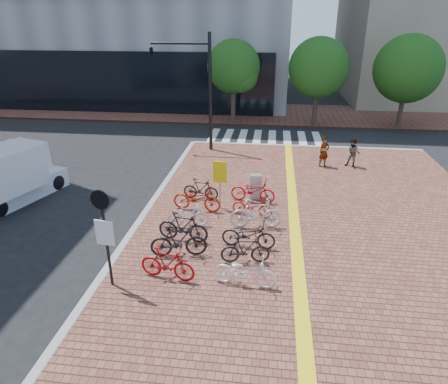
# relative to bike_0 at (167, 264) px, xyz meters

# --- Properties ---
(ground) EXTENTS (120.00, 120.00, 0.00)m
(ground) POSITION_rel_bike_0_xyz_m (1.93, 2.45, -0.67)
(ground) COLOR black
(ground) RESTS_ON ground
(sidewalk) EXTENTS (14.00, 34.00, 0.15)m
(sidewalk) POSITION_rel_bike_0_xyz_m (4.93, -2.55, -0.59)
(sidewalk) COLOR brown
(sidewalk) RESTS_ON ground
(tactile_strip) EXTENTS (0.40, 34.00, 0.01)m
(tactile_strip) POSITION_rel_bike_0_xyz_m (3.93, -2.55, -0.51)
(tactile_strip) COLOR yellow
(tactile_strip) RESTS_ON sidewalk
(kerb_west) EXTENTS (0.25, 34.00, 0.15)m
(kerb_west) POSITION_rel_bike_0_xyz_m (-2.07, -2.55, -0.59)
(kerb_west) COLOR gray
(kerb_west) RESTS_ON ground
(kerb_north) EXTENTS (14.00, 0.25, 0.15)m
(kerb_north) POSITION_rel_bike_0_xyz_m (4.93, 14.45, -0.59)
(kerb_north) COLOR gray
(kerb_north) RESTS_ON ground
(far_sidewalk) EXTENTS (70.00, 8.00, 0.15)m
(far_sidewalk) POSITION_rel_bike_0_xyz_m (1.93, 23.45, -0.59)
(far_sidewalk) COLOR brown
(far_sidewalk) RESTS_ON ground
(crosswalk) EXTENTS (7.50, 4.00, 0.01)m
(crosswalk) POSITION_rel_bike_0_xyz_m (2.43, 16.45, -0.66)
(crosswalk) COLOR silver
(crosswalk) RESTS_ON ground
(street_trees) EXTENTS (16.20, 4.60, 6.35)m
(street_trees) POSITION_rel_bike_0_xyz_m (6.98, 19.90, 3.43)
(street_trees) COLOR #38281E
(street_trees) RESTS_ON far_sidewalk
(bike_0) EXTENTS (1.79, 0.76, 1.04)m
(bike_0) POSITION_rel_bike_0_xyz_m (0.00, 0.00, 0.00)
(bike_0) COLOR #A00B0F
(bike_0) RESTS_ON sidewalk
(bike_1) EXTENTS (1.93, 0.87, 1.12)m
(bike_1) POSITION_rel_bike_0_xyz_m (0.05, 1.27, 0.04)
(bike_1) COLOR black
(bike_1) RESTS_ON sidewalk
(bike_2) EXTENTS (1.87, 0.75, 1.09)m
(bike_2) POSITION_rel_bike_0_xyz_m (-0.02, 2.26, 0.03)
(bike_2) COLOR black
(bike_2) RESTS_ON sidewalk
(bike_3) EXTENTS (1.62, 0.72, 0.94)m
(bike_3) POSITION_rel_bike_0_xyz_m (-0.05, 3.29, -0.05)
(bike_3) COLOR white
(bike_3) RESTS_ON sidewalk
(bike_4) EXTENTS (2.05, 0.91, 1.04)m
(bike_4) POSITION_rel_bike_0_xyz_m (0.01, 4.72, 0.00)
(bike_4) COLOR #B21F0C
(bike_4) RESTS_ON sidewalk
(bike_5) EXTENTS (1.60, 0.63, 0.94)m
(bike_5) POSITION_rel_bike_0_xyz_m (-0.03, 5.83, -0.05)
(bike_5) COLOR black
(bike_5) RESTS_ON sidewalk
(bike_6) EXTENTS (1.93, 0.84, 0.98)m
(bike_6) POSITION_rel_bike_0_xyz_m (2.32, -0.05, -0.03)
(bike_6) COLOR white
(bike_6) RESTS_ON sidewalk
(bike_7) EXTENTS (1.63, 0.67, 0.95)m
(bike_7) POSITION_rel_bike_0_xyz_m (2.25, 1.15, -0.05)
(bike_7) COLOR black
(bike_7) RESTS_ON sidewalk
(bike_8) EXTENTS (1.89, 0.80, 0.97)m
(bike_8) POSITION_rel_bike_0_xyz_m (2.28, 2.11, -0.04)
(bike_8) COLOR black
(bike_8) RESTS_ON sidewalk
(bike_9) EXTENTS (2.00, 0.77, 1.17)m
(bike_9) POSITION_rel_bike_0_xyz_m (2.47, 3.52, 0.07)
(bike_9) COLOR silver
(bike_9) RESTS_ON sidewalk
(bike_10) EXTENTS (1.71, 0.89, 0.86)m
(bike_10) POSITION_rel_bike_0_xyz_m (2.28, 4.47, -0.09)
(bike_10) COLOR #AD1E0C
(bike_10) RESTS_ON sidewalk
(bike_11) EXTENTS (1.97, 0.91, 1.00)m
(bike_11) POSITION_rel_bike_0_xyz_m (2.22, 5.84, -0.02)
(bike_11) COLOR red
(bike_11) RESTS_ON sidewalk
(pedestrian_a) EXTENTS (0.70, 0.61, 1.61)m
(pedestrian_a) POSITION_rel_bike_0_xyz_m (5.66, 10.74, 0.28)
(pedestrian_a) COLOR gray
(pedestrian_a) RESTS_ON sidewalk
(pedestrian_b) EXTENTS (0.90, 0.82, 1.51)m
(pedestrian_b) POSITION_rel_bike_0_xyz_m (7.16, 10.84, 0.23)
(pedestrian_b) COLOR #4D5462
(pedestrian_b) RESTS_ON sidewalk
(utility_box) EXTENTS (0.56, 0.45, 1.09)m
(utility_box) POSITION_rel_bike_0_xyz_m (2.30, 6.23, 0.02)
(utility_box) COLOR #B5B5BA
(utility_box) RESTS_ON sidewalk
(yellow_sign) EXTENTS (0.56, 0.15, 2.05)m
(yellow_sign) POSITION_rel_bike_0_xyz_m (0.92, 4.99, 0.90)
(yellow_sign) COLOR #B7B7BC
(yellow_sign) RESTS_ON sidewalk
(notice_sign) EXTENTS (0.57, 0.17, 3.06)m
(notice_sign) POSITION_rel_bike_0_xyz_m (-1.57, -0.53, 1.41)
(notice_sign) COLOR black
(notice_sign) RESTS_ON sidewalk
(traffic_light_pole) EXTENTS (3.53, 1.36, 6.57)m
(traffic_light_pole) POSITION_rel_bike_0_xyz_m (-2.21, 13.00, 4.02)
(traffic_light_pole) COLOR black
(traffic_light_pole) RESTS_ON sidewalk
(box_truck) EXTENTS (3.05, 4.70, 2.51)m
(box_truck) POSITION_rel_bike_0_xyz_m (-8.21, 5.11, 0.51)
(box_truck) COLOR silver
(box_truck) RESTS_ON ground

